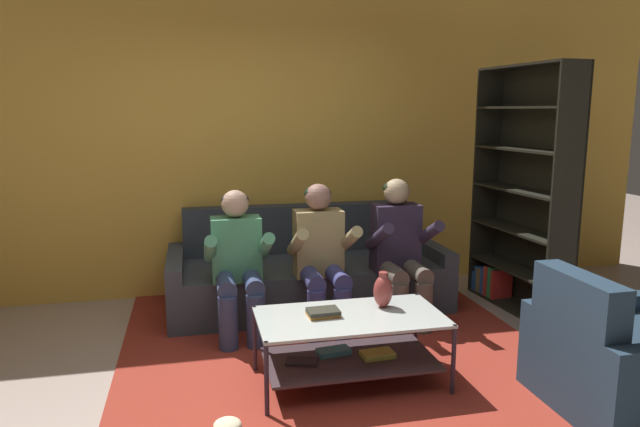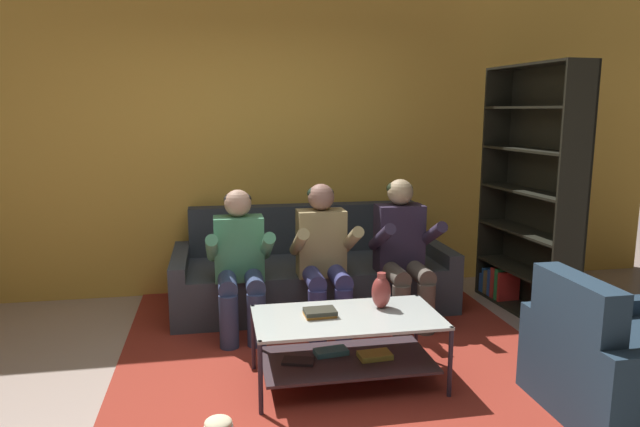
{
  "view_description": "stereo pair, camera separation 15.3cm",
  "coord_description": "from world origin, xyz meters",
  "px_view_note": "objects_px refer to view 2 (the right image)",
  "views": [
    {
      "loc": [
        -0.46,
        -2.91,
        1.72
      ],
      "look_at": [
        0.39,
        0.87,
        1.01
      ],
      "focal_mm": 32.0,
      "sensor_mm": 36.0,
      "label": 1
    },
    {
      "loc": [
        -0.31,
        -2.94,
        1.72
      ],
      "look_at": [
        0.39,
        0.87,
        1.01
      ],
      "focal_mm": 32.0,
      "sensor_mm": 36.0,
      "label": 2
    }
  ],
  "objects_px": {
    "couch": "(311,274)",
    "coffee_table": "(347,339)",
    "person_seated_left": "(240,258)",
    "person_seated_middle": "(324,252)",
    "vase": "(381,291)",
    "person_seated_right": "(403,247)",
    "book_stack": "(320,313)",
    "armchair": "(622,368)",
    "bookshelf": "(530,204)"
  },
  "relations": [
    {
      "from": "couch",
      "to": "armchair",
      "type": "distance_m",
      "value": 2.6
    },
    {
      "from": "person_seated_left",
      "to": "book_stack",
      "type": "xyz_separation_m",
      "value": [
        0.45,
        -0.92,
        -0.13
      ]
    },
    {
      "from": "person_seated_right",
      "to": "book_stack",
      "type": "relative_size",
      "value": 5.83
    },
    {
      "from": "person_seated_middle",
      "to": "bookshelf",
      "type": "distance_m",
      "value": 1.86
    },
    {
      "from": "couch",
      "to": "armchair",
      "type": "height_order",
      "value": "couch"
    },
    {
      "from": "person_seated_right",
      "to": "coffee_table",
      "type": "height_order",
      "value": "person_seated_right"
    },
    {
      "from": "couch",
      "to": "person_seated_middle",
      "type": "distance_m",
      "value": 0.68
    },
    {
      "from": "vase",
      "to": "person_seated_right",
      "type": "bearing_deg",
      "value": 62.98
    },
    {
      "from": "coffee_table",
      "to": "book_stack",
      "type": "bearing_deg",
      "value": 170.18
    },
    {
      "from": "couch",
      "to": "coffee_table",
      "type": "height_order",
      "value": "couch"
    },
    {
      "from": "couch",
      "to": "coffee_table",
      "type": "bearing_deg",
      "value": -91.3
    },
    {
      "from": "coffee_table",
      "to": "bookshelf",
      "type": "height_order",
      "value": "bookshelf"
    },
    {
      "from": "coffee_table",
      "to": "bookshelf",
      "type": "xyz_separation_m",
      "value": [
        1.86,
        1.09,
        0.63
      ]
    },
    {
      "from": "person_seated_left",
      "to": "armchair",
      "type": "bearing_deg",
      "value": -37.7
    },
    {
      "from": "person_seated_left",
      "to": "person_seated_middle",
      "type": "bearing_deg",
      "value": 0.25
    },
    {
      "from": "person_seated_middle",
      "to": "armchair",
      "type": "height_order",
      "value": "person_seated_middle"
    },
    {
      "from": "coffee_table",
      "to": "book_stack",
      "type": "height_order",
      "value": "book_stack"
    },
    {
      "from": "couch",
      "to": "person_seated_left",
      "type": "distance_m",
      "value": 0.94
    },
    {
      "from": "person_seated_left",
      "to": "person_seated_right",
      "type": "xyz_separation_m",
      "value": [
        1.3,
        0.0,
        0.02
      ]
    },
    {
      "from": "person_seated_middle",
      "to": "book_stack",
      "type": "distance_m",
      "value": 0.96
    },
    {
      "from": "person_seated_left",
      "to": "bookshelf",
      "type": "distance_m",
      "value": 2.5
    },
    {
      "from": "person_seated_middle",
      "to": "armchair",
      "type": "relative_size",
      "value": 1.32
    },
    {
      "from": "couch",
      "to": "vase",
      "type": "xyz_separation_m",
      "value": [
        0.22,
        -1.43,
        0.29
      ]
    },
    {
      "from": "person_seated_right",
      "to": "armchair",
      "type": "distance_m",
      "value": 1.81
    },
    {
      "from": "person_seated_right",
      "to": "vase",
      "type": "relative_size",
      "value": 4.98
    },
    {
      "from": "coffee_table",
      "to": "vase",
      "type": "bearing_deg",
      "value": 22.66
    },
    {
      "from": "person_seated_right",
      "to": "armchair",
      "type": "height_order",
      "value": "person_seated_right"
    },
    {
      "from": "person_seated_left",
      "to": "couch",
      "type": "bearing_deg",
      "value": 41.96
    },
    {
      "from": "couch",
      "to": "bookshelf",
      "type": "relative_size",
      "value": 1.15
    },
    {
      "from": "book_stack",
      "to": "bookshelf",
      "type": "relative_size",
      "value": 0.1
    },
    {
      "from": "vase",
      "to": "armchair",
      "type": "distance_m",
      "value": 1.44
    },
    {
      "from": "vase",
      "to": "bookshelf",
      "type": "bearing_deg",
      "value": 31.55
    },
    {
      "from": "person_seated_middle",
      "to": "vase",
      "type": "height_order",
      "value": "person_seated_middle"
    },
    {
      "from": "vase",
      "to": "person_seated_middle",
      "type": "bearing_deg",
      "value": 104.33
    },
    {
      "from": "vase",
      "to": "coffee_table",
      "type": "bearing_deg",
      "value": -157.34
    },
    {
      "from": "bookshelf",
      "to": "armchair",
      "type": "height_order",
      "value": "bookshelf"
    },
    {
      "from": "person_seated_middle",
      "to": "person_seated_right",
      "type": "distance_m",
      "value": 0.65
    },
    {
      "from": "bookshelf",
      "to": "coffee_table",
      "type": "bearing_deg",
      "value": -149.57
    },
    {
      "from": "person_seated_left",
      "to": "person_seated_right",
      "type": "relative_size",
      "value": 0.96
    },
    {
      "from": "person_seated_right",
      "to": "book_stack",
      "type": "xyz_separation_m",
      "value": [
        -0.85,
        -0.93,
        -0.16
      ]
    },
    {
      "from": "coffee_table",
      "to": "armchair",
      "type": "relative_size",
      "value": 1.34
    },
    {
      "from": "book_stack",
      "to": "coffee_table",
      "type": "bearing_deg",
      "value": -9.82
    },
    {
      "from": "book_stack",
      "to": "bookshelf",
      "type": "xyz_separation_m",
      "value": [
        2.03,
        1.06,
        0.46
      ]
    },
    {
      "from": "book_stack",
      "to": "person_seated_right",
      "type": "bearing_deg",
      "value": 47.45
    },
    {
      "from": "person_seated_left",
      "to": "coffee_table",
      "type": "bearing_deg",
      "value": -57.07
    },
    {
      "from": "person_seated_left",
      "to": "vase",
      "type": "xyz_separation_m",
      "value": [
        0.87,
        -0.85,
        -0.05
      ]
    },
    {
      "from": "person_seated_middle",
      "to": "coffee_table",
      "type": "distance_m",
      "value": 1.01
    },
    {
      "from": "person_seated_middle",
      "to": "coffee_table",
      "type": "height_order",
      "value": "person_seated_middle"
    },
    {
      "from": "couch",
      "to": "person_seated_right",
      "type": "relative_size",
      "value": 2.05
    },
    {
      "from": "bookshelf",
      "to": "person_seated_left",
      "type": "bearing_deg",
      "value": -176.76
    }
  ]
}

